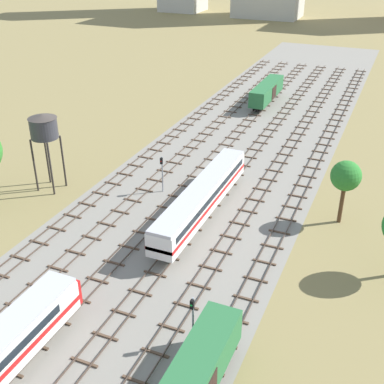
{
  "coord_description": "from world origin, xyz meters",
  "views": [
    {
      "loc": [
        20.8,
        -2.71,
        29.62
      ],
      "look_at": [
        0.0,
        45.89,
        1.5
      ],
      "focal_mm": 46.77,
      "sensor_mm": 36.0,
      "label": 1
    }
  ],
  "objects_px": {
    "signal_post_nearest": "(193,315)",
    "water_tower": "(44,128)",
    "signal_post_near": "(162,170)",
    "passenger_coach_centre_mid": "(202,197)",
    "freight_boxcar_centre_left_midfar": "(267,91)"
  },
  "relations": [
    {
      "from": "passenger_coach_centre_mid",
      "to": "signal_post_near",
      "type": "xyz_separation_m",
      "value": [
        -6.86,
        3.77,
        0.46
      ]
    },
    {
      "from": "signal_post_nearest",
      "to": "signal_post_near",
      "type": "distance_m",
      "value": 26.37
    },
    {
      "from": "water_tower",
      "to": "signal_post_nearest",
      "type": "xyz_separation_m",
      "value": [
        27.14,
        -17.8,
        -5.23
      ]
    },
    {
      "from": "water_tower",
      "to": "signal_post_nearest",
      "type": "relative_size",
      "value": 2.14
    },
    {
      "from": "water_tower",
      "to": "signal_post_near",
      "type": "bearing_deg",
      "value": 19.38
    },
    {
      "from": "freight_boxcar_centre_left_midfar",
      "to": "water_tower",
      "type": "height_order",
      "value": "water_tower"
    },
    {
      "from": "signal_post_nearest",
      "to": "water_tower",
      "type": "bearing_deg",
      "value": 146.73
    },
    {
      "from": "signal_post_near",
      "to": "signal_post_nearest",
      "type": "bearing_deg",
      "value": -58.64
    },
    {
      "from": "signal_post_nearest",
      "to": "passenger_coach_centre_mid",
      "type": "bearing_deg",
      "value": 110.1
    },
    {
      "from": "water_tower",
      "to": "signal_post_near",
      "type": "relative_size",
      "value": 2.07
    },
    {
      "from": "water_tower",
      "to": "signal_post_nearest",
      "type": "height_order",
      "value": "water_tower"
    },
    {
      "from": "signal_post_nearest",
      "to": "signal_post_near",
      "type": "bearing_deg",
      "value": 121.36
    },
    {
      "from": "freight_boxcar_centre_left_midfar",
      "to": "signal_post_near",
      "type": "height_order",
      "value": "signal_post_near"
    },
    {
      "from": "passenger_coach_centre_mid",
      "to": "water_tower",
      "type": "relative_size",
      "value": 2.22
    },
    {
      "from": "passenger_coach_centre_mid",
      "to": "freight_boxcar_centre_left_midfar",
      "type": "bearing_deg",
      "value": 96.01
    }
  ]
}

